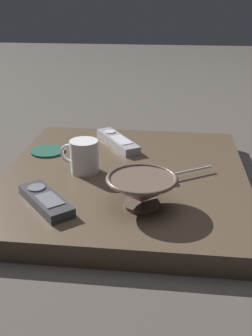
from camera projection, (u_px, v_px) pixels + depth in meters
The scene contains 8 objects.
ground_plane at pixel (125, 189), 1.03m from camera, with size 6.00×6.00×0.00m, color #47423D.
table at pixel (125, 180), 1.02m from camera, with size 0.66×0.60×0.05m.
cereal_bowl at pixel (142, 190), 0.84m from camera, with size 0.15×0.15×0.07m.
coffee_mug at pixel (84, 156), 1.00m from camera, with size 0.07×0.10×0.08m.
teaspoon at pixel (171, 175), 0.96m from camera, with size 0.09×0.13×0.03m.
tv_remote_near at pixel (118, 141), 1.18m from camera, with size 0.19×0.15×0.03m.
tv_remote_far at pixel (46, 200), 0.85m from camera, with size 0.16×0.15×0.02m.
drink_coaster at pixel (48, 151), 1.14m from camera, with size 0.10×0.10×0.01m.
Camera 1 is at (0.92, 0.11, 0.46)m, focal length 43.26 mm.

